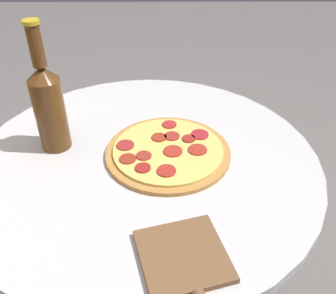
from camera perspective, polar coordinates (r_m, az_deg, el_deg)
table at (r=1.01m, az=-3.16°, el=-10.90°), size 0.80×0.80×0.73m
pizza at (r=0.87m, az=-0.02°, el=-0.63°), size 0.29×0.29×0.02m
beer_bottle at (r=0.88m, az=-17.76°, el=6.26°), size 0.07×0.07×0.30m
pizza_paddle at (r=0.65m, az=3.09°, el=-18.07°), size 0.29×0.18×0.02m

